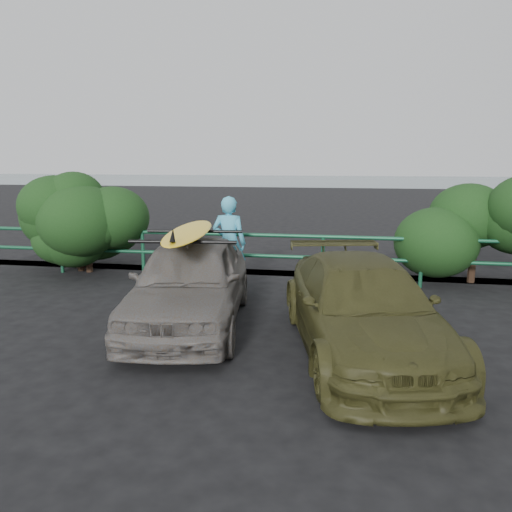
{
  "coord_description": "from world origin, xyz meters",
  "views": [
    {
      "loc": [
        1.39,
        -5.37,
        2.61
      ],
      "look_at": [
        0.02,
        2.47,
        1.05
      ],
      "focal_mm": 35.0,
      "sensor_mm": 36.0,
      "label": 1
    }
  ],
  "objects_px": {
    "olive_vehicle": "(362,308)",
    "man": "(229,243)",
    "sedan": "(190,282)",
    "guardrail": "(276,258)",
    "surfboard": "(189,232)"
  },
  "relations": [
    {
      "from": "olive_vehicle",
      "to": "man",
      "type": "distance_m",
      "value": 3.93
    },
    {
      "from": "sedan",
      "to": "guardrail",
      "type": "bearing_deg",
      "value": 65.46
    },
    {
      "from": "olive_vehicle",
      "to": "sedan",
      "type": "bearing_deg",
      "value": 152.12
    },
    {
      "from": "sedan",
      "to": "olive_vehicle",
      "type": "relative_size",
      "value": 0.95
    },
    {
      "from": "man",
      "to": "surfboard",
      "type": "bearing_deg",
      "value": 91.27
    },
    {
      "from": "sedan",
      "to": "surfboard",
      "type": "xyz_separation_m",
      "value": [
        -0.0,
        0.0,
        0.79
      ]
    },
    {
      "from": "guardrail",
      "to": "man",
      "type": "bearing_deg",
      "value": -137.54
    },
    {
      "from": "sedan",
      "to": "man",
      "type": "distance_m",
      "value": 2.28
    },
    {
      "from": "guardrail",
      "to": "sedan",
      "type": "xyz_separation_m",
      "value": [
        -0.95,
        -3.03,
        0.18
      ]
    },
    {
      "from": "man",
      "to": "sedan",
      "type": "bearing_deg",
      "value": 91.27
    },
    {
      "from": "sedan",
      "to": "surfboard",
      "type": "relative_size",
      "value": 1.45
    },
    {
      "from": "guardrail",
      "to": "olive_vehicle",
      "type": "bearing_deg",
      "value": -65.83
    },
    {
      "from": "guardrail",
      "to": "man",
      "type": "distance_m",
      "value": 1.21
    },
    {
      "from": "sedan",
      "to": "olive_vehicle",
      "type": "height_order",
      "value": "sedan"
    },
    {
      "from": "man",
      "to": "surfboard",
      "type": "relative_size",
      "value": 0.67
    }
  ]
}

